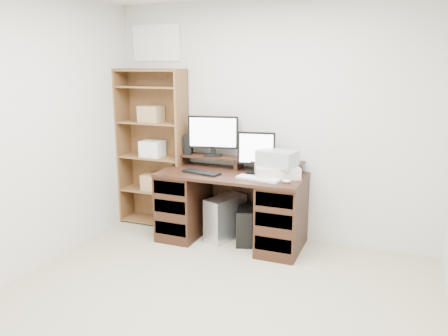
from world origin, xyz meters
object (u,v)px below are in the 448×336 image
Objects in this scene: desk at (232,206)px; tower_black at (245,225)px; bookshelf at (154,147)px; tower_silver at (225,218)px; monitor_small at (256,151)px; printer at (277,171)px; monitor_wide at (213,134)px.

tower_black is at bearing 13.91° from desk.
bookshelf is at bearing 168.56° from desk.
tower_silver reaches higher than tower_black.
desk is at bearing -2.86° from tower_silver.
monitor_small is 0.98× the size of printer.
monitor_wide is 0.55m from monitor_small.
monitor_wide is 1.26× the size of printer.
printer is 0.69m from tower_black.
monitor_small is at bearing 36.11° from tower_silver.
monitor_small is 0.80m from tower_black.
printer is 1.54m from bookshelf.
printer is at bearing -23.96° from monitor_wide.
monitor_small is 0.23× the size of bookshelf.
monitor_wide is at bearing -0.08° from bookshelf.
desk reaches higher than tower_black.
printer is at bearing -28.88° from monitor_small.
tower_black is (0.44, -0.18, -0.92)m from monitor_wide.
monitor_wide is 1.29× the size of monitor_small.
monitor_small is 1.28m from bookshelf.
bookshelf reaches higher than tower_black.
tower_silver is 0.23m from tower_black.
printer reaches higher than tower_black.
monitor_wide is 0.30× the size of bookshelf.
monitor_small is 0.90× the size of tower_silver.
tower_black is at bearing -141.42° from monitor_small.
printer is at bearing 4.86° from desk.
monitor_wide reaches higher than monitor_small.
monitor_wide is at bearing 160.56° from tower_silver.
monitor_small is (0.52, -0.09, -0.13)m from monitor_wide.
bookshelf is at bearing 156.06° from tower_black.
tower_silver is 1.13× the size of tower_black.
monitor_small reaches higher than desk.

